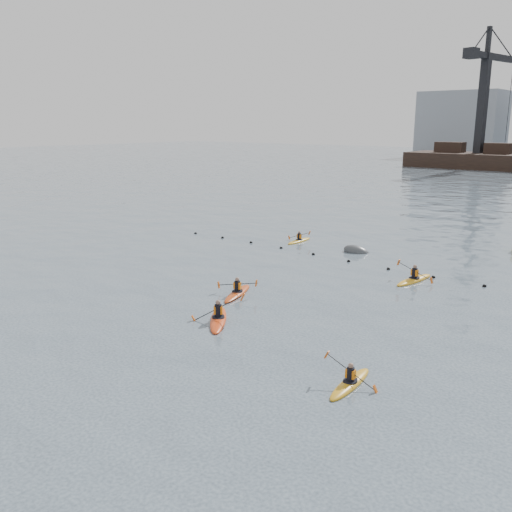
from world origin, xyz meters
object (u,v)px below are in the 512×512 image
(kayaker_2, at_px, (237,293))
(kayaker_0, at_px, (218,318))
(kayaker_3, at_px, (414,279))
(mooring_buoy, at_px, (356,252))
(kayaker_1, at_px, (350,383))
(kayaker_5, at_px, (299,240))

(kayaker_2, bearing_deg, kayaker_0, -81.76)
(kayaker_3, height_order, mooring_buoy, kayaker_3)
(kayaker_1, xyz_separation_m, kayaker_3, (-3.79, 14.11, 0.02))
(kayaker_1, xyz_separation_m, kayaker_5, (-15.53, 18.83, -0.00))
(mooring_buoy, bearing_deg, kayaker_5, 176.88)
(kayaker_1, xyz_separation_m, kayaker_2, (-10.20, 5.38, 0.01))
(kayaker_1, height_order, mooring_buoy, kayaker_1)
(kayaker_1, bearing_deg, kayaker_3, 99.96)
(kayaker_2, relative_size, mooring_buoy, 1.79)
(kayaker_2, relative_size, kayaker_5, 1.15)
(kayaker_2, relative_size, kayaker_3, 0.97)
(kayaker_0, xyz_separation_m, kayaker_3, (4.39, 12.38, -0.00))
(kayaker_2, distance_m, kayaker_5, 14.46)
(kayaker_2, distance_m, mooring_buoy, 13.16)
(kayaker_0, distance_m, kayaker_1, 8.36)
(kayaker_2, xyz_separation_m, kayaker_5, (-5.33, 13.45, -0.01))
(kayaker_3, bearing_deg, kayaker_0, -101.91)
(kayaker_2, distance_m, kayaker_3, 10.83)
(kayaker_0, height_order, kayaker_5, kayaker_0)
(mooring_buoy, bearing_deg, kayaker_2, -90.08)
(mooring_buoy, bearing_deg, kayaker_0, -83.20)
(kayaker_1, distance_m, kayaker_3, 14.61)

